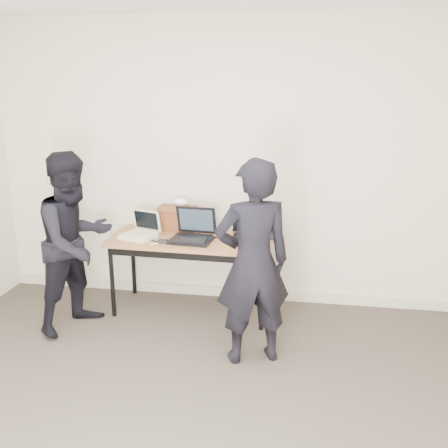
% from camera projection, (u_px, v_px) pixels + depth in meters
% --- Properties ---
extents(room, '(4.60, 4.60, 2.80)m').
position_uv_depth(room, '(156.00, 233.00, 2.60)').
color(room, '#3F3730').
rests_on(room, ground).
extents(desk, '(1.52, 0.70, 0.72)m').
position_uv_depth(desk, '(191.00, 245.00, 4.59)').
color(desk, '#8F5F36').
rests_on(desk, ground).
extents(laptop_beige, '(0.37, 0.37, 0.24)m').
position_uv_depth(laptop_beige, '(140.00, 232.00, 4.61)').
color(laptop_beige, beige).
rests_on(laptop_beige, desk).
extents(laptop_center, '(0.40, 0.39, 0.29)m').
position_uv_depth(laptop_center, '(193.00, 233.00, 4.54)').
color(laptop_center, black).
rests_on(laptop_center, desk).
extents(laptop_right, '(0.34, 0.33, 0.21)m').
position_uv_depth(laptop_right, '(249.00, 232.00, 4.62)').
color(laptop_right, black).
rests_on(laptop_right, desk).
extents(leather_satchel, '(0.37, 0.19, 0.25)m').
position_uv_depth(leather_satchel, '(178.00, 218.00, 4.79)').
color(leather_satchel, '#5F3019').
rests_on(leather_satchel, desk).
extents(tissue, '(0.14, 0.12, 0.08)m').
position_uv_depth(tissue, '(181.00, 202.00, 4.74)').
color(tissue, white).
rests_on(tissue, leather_satchel).
extents(equipment_box, '(0.30, 0.26, 0.16)m').
position_uv_depth(equipment_box, '(262.00, 227.00, 4.64)').
color(equipment_box, black).
rests_on(equipment_box, desk).
extents(power_brick, '(0.09, 0.06, 0.03)m').
position_uv_depth(power_brick, '(163.00, 241.00, 4.45)').
color(power_brick, black).
rests_on(power_brick, desk).
extents(cables, '(1.14, 0.51, 0.01)m').
position_uv_depth(cables, '(197.00, 238.00, 4.58)').
color(cables, silver).
rests_on(cables, desk).
extents(person_typist, '(0.68, 0.57, 1.60)m').
position_uv_depth(person_typist, '(253.00, 263.00, 3.73)').
color(person_typist, black).
rests_on(person_typist, ground).
extents(person_observer, '(0.87, 0.94, 1.56)m').
position_uv_depth(person_observer, '(76.00, 242.00, 4.28)').
color(person_observer, black).
rests_on(person_observer, ground).
extents(baseboard, '(4.50, 0.03, 0.10)m').
position_uv_depth(baseboard, '(224.00, 292.00, 5.08)').
color(baseboard, '#BCB29C').
rests_on(baseboard, ground).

